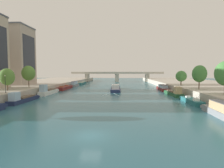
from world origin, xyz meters
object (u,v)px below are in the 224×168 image
object	(u,v)px
moored_boat_right_upstream	(163,88)
tree_right_second	(199,74)
moored_boat_left_end	(81,83)
moored_boat_left_lone	(48,91)
bridge_far	(117,75)
tree_left_end_of_row	(28,73)
tree_left_by_lamp	(7,77)
moored_boat_left_upstream	(75,84)
moored_boat_right_near	(174,93)
lamppost_left_bank	(5,83)
moored_boat_right_far	(222,111)
moored_boat_left_gap_after	(23,99)
barge_midriver	(115,88)
moored_boat_right_second	(191,101)
moored_boat_left_far	(65,88)
tree_right_past_mid	(181,76)

from	to	relation	value
moored_boat_right_upstream	tree_right_second	distance (m)	22.63
moored_boat_left_end	moored_boat_left_lone	bearing A→B (deg)	-90.18
bridge_far	tree_left_end_of_row	bearing A→B (deg)	-109.81
moored_boat_left_end	tree_left_by_lamp	world-z (taller)	tree_left_by_lamp
moored_boat_left_upstream	moored_boat_right_near	size ratio (longest dim) A/B	0.85
tree_right_second	lamppost_left_bank	distance (m)	53.27
moored_boat_left_end	tree_left_end_of_row	distance (m)	49.82
moored_boat_right_far	lamppost_left_bank	size ratio (longest dim) A/B	2.82
moored_boat_right_far	moored_boat_left_end	bearing A→B (deg)	119.07
moored_boat_left_gap_after	moored_boat_right_near	world-z (taller)	moored_boat_right_near
barge_midriver	moored_boat_right_second	size ratio (longest dim) A/B	1.86
moored_boat_left_far	moored_boat_left_end	size ratio (longest dim) A/B	1.06
moored_boat_left_gap_after	lamppost_left_bank	size ratio (longest dim) A/B	2.86
tree_right_second	tree_left_by_lamp	bearing A→B (deg)	-172.86
moored_boat_right_near	bridge_far	xyz separation A→B (m)	(-20.64, 76.13, 4.12)
tree_left_by_lamp	bridge_far	bearing A→B (deg)	72.19
moored_boat_left_upstream	moored_boat_right_near	bearing A→B (deg)	-38.27
moored_boat_left_end	tree_right_past_mid	xyz separation A→B (m)	(47.78, -37.74, 5.01)
moored_boat_left_gap_after	moored_boat_right_far	distance (m)	43.88
moored_boat_left_far	moored_boat_right_near	distance (m)	45.78
moored_boat_right_second	moored_boat_right_upstream	bearing A→B (deg)	89.76
moored_boat_left_far	lamppost_left_bank	size ratio (longest dim) A/B	3.60
moored_boat_right_far	tree_right_past_mid	distance (m)	38.58
moored_boat_right_second	moored_boat_left_upstream	bearing A→B (deg)	132.13
bridge_far	tree_right_second	bearing A→B (deg)	-71.47
moored_boat_left_gap_after	moored_boat_right_near	xyz separation A→B (m)	(42.00, 14.65, 0.08)
moored_boat_right_far	tree_left_end_of_row	size ratio (longest dim) A/B	1.70
moored_boat_left_far	moored_boat_right_far	size ratio (longest dim) A/B	1.28
tree_left_end_of_row	tree_right_second	distance (m)	54.54
moored_boat_left_end	moored_boat_left_upstream	bearing A→B (deg)	-89.45
moored_boat_left_end	tree_right_second	distance (m)	71.48
tree_left_by_lamp	moored_boat_right_far	bearing A→B (deg)	-18.37
bridge_far	barge_midriver	bearing A→B (deg)	-88.95
moored_boat_left_gap_after	moored_boat_left_far	world-z (taller)	moored_boat_left_gap_after
moored_boat_left_gap_after	tree_right_past_mid	xyz separation A→B (m)	(47.88, 25.49, 5.19)
tree_left_by_lamp	moored_boat_right_near	bearing A→B (deg)	12.55
moored_boat_right_second	tree_left_end_of_row	distance (m)	50.63
moored_boat_left_far	tree_left_end_of_row	xyz separation A→B (m)	(-6.14, -18.46, 6.59)
moored_boat_left_lone	moored_boat_right_near	world-z (taller)	moored_boat_left_lone
moored_boat_right_far	moored_boat_right_near	size ratio (longest dim) A/B	0.93
moored_boat_left_upstream	tree_right_second	world-z (taller)	tree_right_second
moored_boat_right_upstream	bridge_far	size ratio (longest dim) A/B	0.20
tree_left_by_lamp	tree_right_past_mid	world-z (taller)	tree_left_by_lamp
barge_midriver	tree_left_by_lamp	world-z (taller)	tree_left_by_lamp
tree_right_past_mid	moored_boat_right_near	bearing A→B (deg)	-118.44
tree_left_end_of_row	bridge_far	distance (m)	81.42
moored_boat_left_far	moored_boat_right_far	xyz separation A→B (m)	(42.19, -45.00, 0.42)
barge_midriver	moored_boat_left_end	distance (m)	40.63
moored_boat_right_second	tree_left_by_lamp	distance (m)	49.22
moored_boat_left_gap_after	moored_boat_right_upstream	xyz separation A→B (m)	(42.37, 31.68, 0.10)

